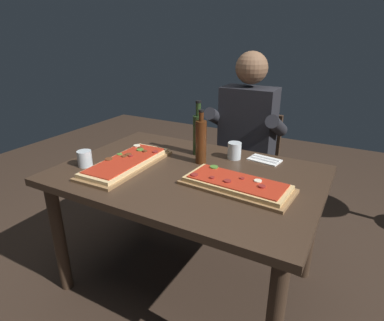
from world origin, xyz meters
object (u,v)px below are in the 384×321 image
pizza_rectangular_left (126,163)px  wine_bottle_dark (201,141)px  oil_bottle_amber (198,133)px  tumbler_far_side (85,159)px  tumbler_near_camera (234,152)px  diner_chair (248,164)px  seated_diner (245,137)px  dining_table (188,188)px  pizza_rectangular_front (237,184)px

pizza_rectangular_left → wine_bottle_dark: (0.35, 0.25, 0.11)m
oil_bottle_amber → tumbler_far_side: size_ratio=3.72×
tumbler_near_camera → diner_chair: 0.63m
tumbler_far_side → seated_diner: bearing=57.1°
dining_table → diner_chair: 0.87m
wine_bottle_dark → oil_bottle_amber: (-0.08, 0.12, 0.00)m
tumbler_near_camera → diner_chair: (-0.09, 0.55, -0.30)m
pizza_rectangular_front → tumbler_far_side: bearing=-170.0°
pizza_rectangular_left → seated_diner: 0.92m
dining_table → tumbler_far_side: tumbler_far_side is taller
wine_bottle_dark → tumbler_near_camera: wine_bottle_dark is taller
pizza_rectangular_front → tumbler_near_camera: bearing=113.5°
diner_chair → pizza_rectangular_left: bearing=-112.9°
dining_table → pizza_rectangular_left: pizza_rectangular_left is taller
dining_table → tumbler_near_camera: size_ratio=14.04×
wine_bottle_dark → seated_diner: size_ratio=0.23×
pizza_rectangular_front → seated_diner: 0.83m
diner_chair → dining_table: bearing=-93.9°
oil_bottle_amber → tumbler_near_camera: 0.25m
dining_table → seated_diner: bearing=85.4°
dining_table → diner_chair: (0.06, 0.86, -0.16)m
dining_table → tumbler_far_side: 0.60m
pizza_rectangular_front → tumbler_far_side: tumbler_far_side is taller
pizza_rectangular_left → seated_diner: bearing=64.1°
dining_table → wine_bottle_dark: size_ratio=4.50×
wine_bottle_dark → tumbler_near_camera: (0.14, 0.15, -0.09)m
pizza_rectangular_left → seated_diner: seated_diner is taller
oil_bottle_amber → seated_diner: 0.50m
wine_bottle_dark → seated_diner: (0.06, 0.58, -0.13)m
dining_table → pizza_rectangular_left: size_ratio=2.36×
oil_bottle_amber → tumbler_far_side: bearing=-134.6°
tumbler_far_side → tumbler_near_camera: bearing=36.5°
diner_chair → tumbler_near_camera: bearing=-81.0°
dining_table → tumbler_near_camera: 0.37m
oil_bottle_amber → tumbler_near_camera: (0.22, 0.04, -0.09)m
tumbler_near_camera → tumbler_far_side: (-0.69, -0.51, -0.00)m
pizza_rectangular_left → tumbler_near_camera: size_ratio=5.94×
pizza_rectangular_left → tumbler_far_side: (-0.21, -0.11, 0.02)m
wine_bottle_dark → diner_chair: bearing=85.4°
diner_chair → oil_bottle_amber: bearing=-103.4°
tumbler_near_camera → seated_diner: (-0.09, 0.43, -0.04)m
seated_diner → wine_bottle_dark: bearing=-95.5°
dining_table → wine_bottle_dark: 0.28m
pizza_rectangular_left → wine_bottle_dark: wine_bottle_dark is taller
pizza_rectangular_front → pizza_rectangular_left: size_ratio=0.94×
pizza_rectangular_front → pizza_rectangular_left: same height
diner_chair → pizza_rectangular_front: bearing=-75.0°
pizza_rectangular_front → tumbler_near_camera: tumbler_near_camera is taller
tumbler_far_side → pizza_rectangular_front: bearing=10.0°
tumbler_far_side → seated_diner: (0.61, 0.94, -0.04)m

